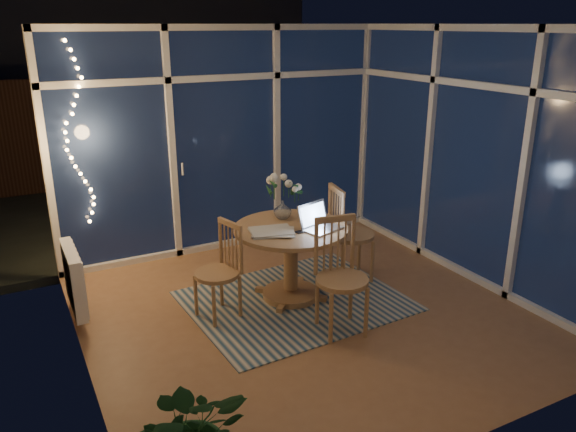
# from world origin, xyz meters

# --- Properties ---
(floor) EXTENTS (4.00, 4.00, 0.00)m
(floor) POSITION_xyz_m (0.00, 0.00, 0.00)
(floor) COLOR #936240
(floor) RESTS_ON ground
(ceiling) EXTENTS (4.00, 4.00, 0.00)m
(ceiling) POSITION_xyz_m (0.00, 0.00, 2.60)
(ceiling) COLOR silver
(ceiling) RESTS_ON wall_back
(wall_back) EXTENTS (4.00, 0.04, 2.60)m
(wall_back) POSITION_xyz_m (0.00, 2.00, 1.30)
(wall_back) COLOR silver
(wall_back) RESTS_ON floor
(wall_front) EXTENTS (4.00, 0.04, 2.60)m
(wall_front) POSITION_xyz_m (0.00, -2.00, 1.30)
(wall_front) COLOR silver
(wall_front) RESTS_ON floor
(wall_left) EXTENTS (0.04, 4.00, 2.60)m
(wall_left) POSITION_xyz_m (-2.00, 0.00, 1.30)
(wall_left) COLOR silver
(wall_left) RESTS_ON floor
(wall_right) EXTENTS (0.04, 4.00, 2.60)m
(wall_right) POSITION_xyz_m (2.00, 0.00, 1.30)
(wall_right) COLOR silver
(wall_right) RESTS_ON floor
(window_wall_back) EXTENTS (4.00, 0.10, 2.60)m
(window_wall_back) POSITION_xyz_m (0.00, 1.96, 1.30)
(window_wall_back) COLOR white
(window_wall_back) RESTS_ON floor
(window_wall_right) EXTENTS (0.10, 4.00, 2.60)m
(window_wall_right) POSITION_xyz_m (1.96, 0.00, 1.30)
(window_wall_right) COLOR white
(window_wall_right) RESTS_ON floor
(radiator) EXTENTS (0.10, 0.70, 0.58)m
(radiator) POSITION_xyz_m (-1.94, 0.90, 0.40)
(radiator) COLOR white
(radiator) RESTS_ON wall_left
(fairy_lights) EXTENTS (0.24, 0.10, 1.85)m
(fairy_lights) POSITION_xyz_m (-1.65, 1.88, 1.52)
(fairy_lights) COLOR #E9A85D
(fairy_lights) RESTS_ON window_wall_back
(garden_patio) EXTENTS (12.00, 6.00, 0.10)m
(garden_patio) POSITION_xyz_m (0.50, 5.00, -0.06)
(garden_patio) COLOR black
(garden_patio) RESTS_ON ground
(garden_fence) EXTENTS (11.00, 0.08, 1.80)m
(garden_fence) POSITION_xyz_m (0.00, 5.50, 0.90)
(garden_fence) COLOR #321B12
(garden_fence) RESTS_ON ground
(neighbour_roof) EXTENTS (7.00, 3.00, 2.20)m
(neighbour_roof) POSITION_xyz_m (0.30, 8.50, 2.20)
(neighbour_roof) COLOR #31343B
(neighbour_roof) RESTS_ON ground
(garden_shrubs) EXTENTS (0.90, 0.90, 0.90)m
(garden_shrubs) POSITION_xyz_m (-0.80, 3.40, 0.45)
(garden_shrubs) COLOR black
(garden_shrubs) RESTS_ON ground
(rug) EXTENTS (2.11, 1.72, 0.01)m
(rug) POSITION_xyz_m (0.01, 0.25, 0.01)
(rug) COLOR beige
(rug) RESTS_ON floor
(dining_table) EXTENTS (1.16, 1.16, 0.75)m
(dining_table) POSITION_xyz_m (0.01, 0.35, 0.38)
(dining_table) COLOR #9E7B47
(dining_table) RESTS_ON floor
(chair_left) EXTENTS (0.52, 0.52, 0.92)m
(chair_left) POSITION_xyz_m (-0.77, 0.32, 0.46)
(chair_left) COLOR #9E7B47
(chair_left) RESTS_ON floor
(chair_right) EXTENTS (0.57, 0.57, 1.05)m
(chair_right) POSITION_xyz_m (0.79, 0.44, 0.53)
(chair_right) COLOR #9E7B47
(chair_right) RESTS_ON floor
(chair_front) EXTENTS (0.56, 0.56, 1.04)m
(chair_front) POSITION_xyz_m (0.10, -0.42, 0.52)
(chair_front) COLOR #9E7B47
(chair_front) RESTS_ON floor
(laptop) EXTENTS (0.43, 0.39, 0.26)m
(laptop) POSITION_xyz_m (0.24, 0.15, 0.88)
(laptop) COLOR silver
(laptop) RESTS_ON dining_table
(flower_vase) EXTENTS (0.21, 0.21, 0.21)m
(flower_vase) POSITION_xyz_m (0.05, 0.61, 0.86)
(flower_vase) COLOR white
(flower_vase) RESTS_ON dining_table
(bowl) EXTENTS (0.16, 0.16, 0.04)m
(bowl) POSITION_xyz_m (0.36, 0.45, 0.77)
(bowl) COLOR white
(bowl) RESTS_ON dining_table
(newspapers) EXTENTS (0.45, 0.39, 0.02)m
(newspapers) POSITION_xyz_m (-0.24, 0.30, 0.76)
(newspapers) COLOR beige
(newspapers) RESTS_ON dining_table
(phone) EXTENTS (0.13, 0.07, 0.01)m
(phone) POSITION_xyz_m (0.04, 0.18, 0.76)
(phone) COLOR black
(phone) RESTS_ON dining_table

